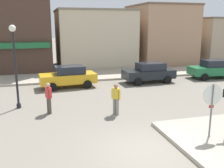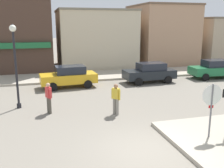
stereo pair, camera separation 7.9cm
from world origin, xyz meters
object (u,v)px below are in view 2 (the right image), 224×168
Objects in this scene: parked_car_third at (214,69)px; pedestrian_crossing_far at (116,98)px; parked_car_nearest at (69,76)px; parked_car_second at (150,72)px; stop_sign at (211,104)px; pedestrian_crossing_near at (49,97)px; lamp_post at (15,54)px.

pedestrian_crossing_far reaches higher than parked_car_third.
parked_car_nearest is 6.31m from parked_car_second.
stop_sign reaches higher than parked_car_nearest.
parked_car_second is 9.63m from pedestrian_crossing_near.
parked_car_nearest is 5.77m from pedestrian_crossing_near.
pedestrian_crossing_near and pedestrian_crossing_far have the same top height.
pedestrian_crossing_far reaches higher than parked_car_second.
lamp_post reaches higher than pedestrian_crossing_near.
parked_car_nearest is at bearing 179.19° from parked_car_second.
pedestrian_crossing_far is (-2.72, 3.88, -0.65)m from stop_sign.
parked_car_nearest is 2.55× the size of pedestrian_crossing_far.
stop_sign is at bearing -39.83° from pedestrian_crossing_near.
lamp_post reaches higher than pedestrian_crossing_far.
stop_sign reaches higher than pedestrian_crossing_near.
stop_sign is at bearing -54.95° from pedestrian_crossing_far.
pedestrian_crossing_far is at bearing -18.81° from pedestrian_crossing_near.
pedestrian_crossing_far is at bearing -148.15° from parked_car_third.
stop_sign is at bearing -100.66° from parked_car_second.
stop_sign is 0.56× the size of parked_car_third.
lamp_post is 1.11× the size of parked_car_third.
stop_sign reaches higher than pedestrian_crossing_far.
lamp_post is 1.12× the size of parked_car_second.
parked_car_second is (6.31, -0.09, 0.00)m from parked_car_nearest.
parked_car_nearest is at bearing 179.87° from parked_car_third.
pedestrian_crossing_far is (4.85, -2.48, -2.09)m from lamp_post.
pedestrian_crossing_far is at bearing 125.05° from stop_sign.
parked_car_nearest is 6.83m from pedestrian_crossing_far.
parked_car_nearest and parked_car_third have the same top height.
parked_car_second is 2.52× the size of pedestrian_crossing_near.
pedestrian_crossing_far is at bearing -125.59° from parked_car_second.
lamp_post is (-7.57, 6.37, 1.44)m from stop_sign.
lamp_post is at bearing -156.91° from parked_car_second.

